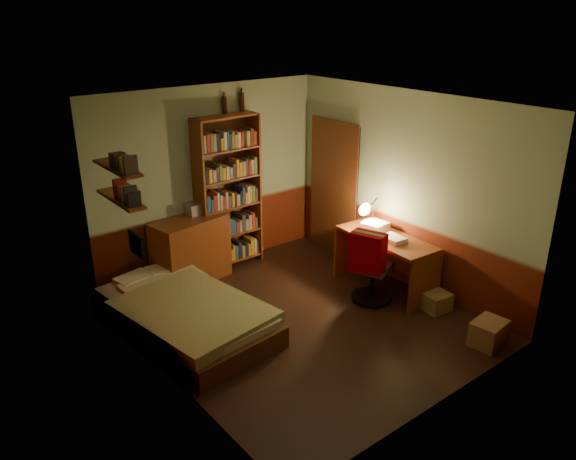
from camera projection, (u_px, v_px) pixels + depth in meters
floor at (301, 321)px, 6.82m from camera, size 3.50×4.00×0.02m
ceiling at (303, 103)px, 5.85m from camera, size 3.50×4.00×0.02m
wall_back at (210, 180)px, 7.80m from camera, size 3.50×0.02×2.60m
wall_left at (159, 261)px, 5.32m from camera, size 0.02×4.00×2.60m
wall_right at (405, 191)px, 7.34m from camera, size 0.02×4.00×2.60m
wall_front at (449, 284)px, 4.87m from camera, size 3.50×0.02×2.60m
doorway at (335, 189)px, 8.38m from camera, size 0.06×0.90×2.00m
door_trim at (333, 190)px, 8.36m from camera, size 0.02×0.98×2.08m
bed at (183, 303)px, 6.52m from camera, size 1.42×2.35×0.66m
dresser at (191, 250)px, 7.65m from camera, size 1.09×0.67×0.91m
mini_stereo at (197, 208)px, 7.66m from camera, size 0.29×0.23×0.16m
bookshelf at (228, 194)px, 7.87m from camera, size 0.95×0.34×2.19m
bottle_left at (225, 105)px, 7.53m from camera, size 0.08×0.08×0.23m
bottle_right at (242, 102)px, 7.69m from camera, size 0.09×0.09×0.26m
desk at (385, 263)px, 7.46m from camera, size 0.65×1.42×0.74m
paper_stack at (373, 227)px, 7.49m from camera, size 0.26×0.32×0.12m
desk_lamp at (373, 207)px, 7.57m from camera, size 0.22×0.22×0.56m
office_chair at (373, 269)px, 7.13m from camera, size 0.54×0.51×0.87m
red_jacket at (352, 218)px, 6.89m from camera, size 0.32×0.46×0.50m
wall_shelf_lower at (121, 199)px, 6.08m from camera, size 0.20×0.90×0.03m
wall_shelf_upper at (117, 168)px, 5.95m from camera, size 0.20×0.90×0.03m
framed_picture at (137, 245)px, 5.80m from camera, size 0.04×0.32×0.26m
cardboard_box_a at (489, 333)px, 6.27m from camera, size 0.42×0.35×0.29m
cardboard_box_b at (437, 302)px, 7.01m from camera, size 0.35×0.30×0.22m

